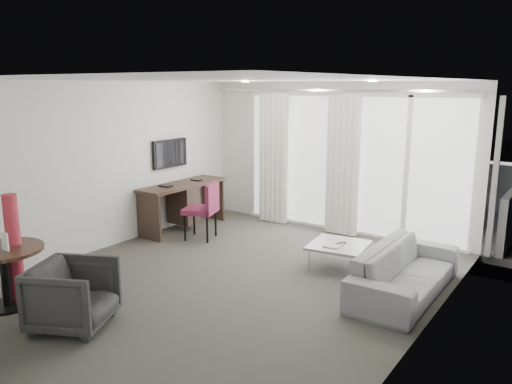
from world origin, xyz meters
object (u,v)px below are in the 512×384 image
Objects in this scene: tub_armchair at (73,295)px; red_lamp at (14,249)px; desk at (183,206)px; coffee_table at (338,256)px; sofa at (405,271)px; desk_chair at (200,211)px; round_table at (5,278)px; rattan_chair_b at (458,211)px; rattan_chair_a at (419,196)px.

red_lamp is at bearing 64.00° from tub_armchair.
desk is 3.48m from red_lamp.
sofa is at bearing -18.33° from coffee_table.
tub_armchair is 3.58m from coffee_table.
red_lamp reaches higher than desk_chair.
desk_chair is at bearing 88.39° from round_table.
tub_armchair is (1.06, 0.15, -0.00)m from round_table.
desk_chair is 3.30m from round_table.
coffee_table is (1.53, 3.23, -0.18)m from tub_armchair.
round_table is at bearing 72.09° from tub_armchair.
tub_armchair is 6.58m from rattan_chair_b.
rattan_chair_b is at bearing 33.14° from desk.
desk_chair is at bearing -105.31° from rattan_chair_a.
red_lamp is at bearing 127.97° from sofa.
rattan_chair_a is at bearing 14.91° from sofa.
tub_armchair is (0.97, -3.15, -0.12)m from desk_chair.
sofa is 3.23m from rattan_chair_b.
rattan_chair_a reaches higher than sofa.
tub_armchair is 1.02× the size of coffee_table.
coffee_table is 3.02m from rattan_chair_b.
round_table is at bearing -127.50° from coffee_table.
red_lamp reaches higher than rattan_chair_a.
rattan_chair_b reaches higher than tub_armchair.
coffee_table is 0.38× the size of sofa.
desk is 0.87× the size of sofa.
rattan_chair_a is (-1.00, 3.76, 0.13)m from sofa.
desk is 4.88m from rattan_chair_b.
red_lamp is 1.12m from tub_armchair.
desk is 4.26m from sofa.
rattan_chair_b is (2.47, 6.10, 0.01)m from tub_armchair.
round_table is (-0.09, -3.30, -0.12)m from desk_chair.
rattan_chair_a is (0.07, 3.40, 0.26)m from coffee_table.
rattan_chair_b reaches higher than sofa.
rattan_chair_a reaches higher than rattan_chair_b.
red_lamp is at bearing -128.93° from coffee_table.
red_lamp is (-0.01, 0.15, 0.30)m from round_table.
desk_chair is 3.59m from sofa.
rattan_chair_a is at bearing 44.79° from desk.
desk_chair is at bearing -8.82° from tub_armchair.
desk reaches higher than round_table.
desk is 2.25× the size of tub_armchair.
desk is 2.39× the size of rattan_chair_b.
desk_chair is 1.08× the size of round_table.
red_lamp is at bearing -110.48° from rattan_chair_b.
desk is at bearing -137.17° from rattan_chair_b.
desk is 3.62m from round_table.
round_table is 1.14× the size of tub_armchair.
sofa is (3.67, 3.02, -0.06)m from round_table.
desk_chair is at bearing -178.17° from coffee_table.
rattan_chair_a is at bearing 88.75° from coffee_table.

